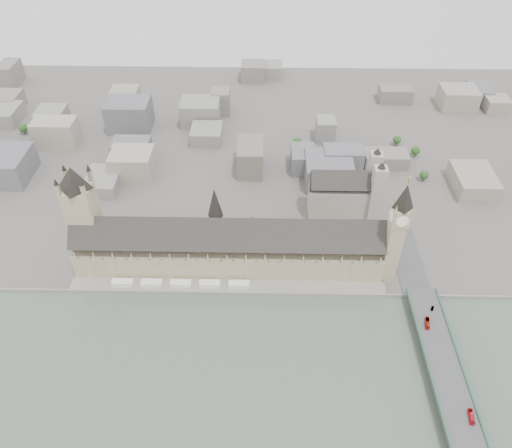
{
  "coord_description": "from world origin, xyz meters",
  "views": [
    {
      "loc": [
        30.46,
        -295.33,
        320.89
      ],
      "look_at": [
        23.56,
        43.83,
        28.46
      ],
      "focal_mm": 35.0,
      "sensor_mm": 36.0,
      "label": 1
    }
  ],
  "objects_px": {
    "elizabeth_tower": "(398,227)",
    "westminster_bridge": "(443,369)",
    "red_bus_south": "(471,417)",
    "red_bus_north": "(427,323)",
    "car_silver": "(432,308)",
    "palace_of_westminster": "(228,247)",
    "westminster_abbey": "(346,194)",
    "victoria_tower": "(83,211)"
  },
  "relations": [
    {
      "from": "westminster_bridge",
      "to": "victoria_tower",
      "type": "bearing_deg",
      "value": 158.22
    },
    {
      "from": "elizabeth_tower",
      "to": "red_bus_north",
      "type": "height_order",
      "value": "elizabeth_tower"
    },
    {
      "from": "elizabeth_tower",
      "to": "westminster_abbey",
      "type": "relative_size",
      "value": 1.58
    },
    {
      "from": "westminster_bridge",
      "to": "westminster_abbey",
      "type": "distance_m",
      "value": 190.56
    },
    {
      "from": "elizabeth_tower",
      "to": "victoria_tower",
      "type": "bearing_deg",
      "value": 176.04
    },
    {
      "from": "palace_of_westminster",
      "to": "car_silver",
      "type": "relative_size",
      "value": 55.41
    },
    {
      "from": "elizabeth_tower",
      "to": "westminster_abbey",
      "type": "bearing_deg",
      "value": 107.29
    },
    {
      "from": "elizabeth_tower",
      "to": "westminster_bridge",
      "type": "xyz_separation_m",
      "value": [
        24.0,
        -95.5,
        -52.96
      ]
    },
    {
      "from": "westminster_abbey",
      "to": "westminster_bridge",
      "type": "bearing_deg",
      "value": -74.36
    },
    {
      "from": "elizabeth_tower",
      "to": "red_bus_north",
      "type": "bearing_deg",
      "value": -71.45
    },
    {
      "from": "car_silver",
      "to": "palace_of_westminster",
      "type": "bearing_deg",
      "value": -174.12
    },
    {
      "from": "elizabeth_tower",
      "to": "westminster_abbey",
      "type": "xyz_separation_m",
      "value": [
        -27.08,
        87.0,
        -33.01
      ]
    },
    {
      "from": "palace_of_westminster",
      "to": "elizabeth_tower",
      "type": "bearing_deg",
      "value": -4.85
    },
    {
      "from": "westminster_abbey",
      "to": "car_silver",
      "type": "bearing_deg",
      "value": -67.3
    },
    {
      "from": "elizabeth_tower",
      "to": "red_bus_south",
      "type": "bearing_deg",
      "value": -77.36
    },
    {
      "from": "victoria_tower",
      "to": "westminster_abbey",
      "type": "xyz_separation_m",
      "value": [
        232.92,
        69.0,
        -30.12
      ]
    },
    {
      "from": "palace_of_westminster",
      "to": "red_bus_south",
      "type": "bearing_deg",
      "value": -41.16
    },
    {
      "from": "palace_of_westminster",
      "to": "westminster_bridge",
      "type": "xyz_separation_m",
      "value": [
        162.0,
        -107.2,
        -17.58
      ]
    },
    {
      "from": "westminster_bridge",
      "to": "palace_of_westminster",
      "type": "bearing_deg",
      "value": 146.51
    },
    {
      "from": "palace_of_westminster",
      "to": "red_bus_north",
      "type": "bearing_deg",
      "value": -24.24
    },
    {
      "from": "victoria_tower",
      "to": "red_bus_north",
      "type": "xyz_separation_m",
      "value": [
        279.93,
        -77.42,
        -43.34
      ]
    },
    {
      "from": "westminster_abbey",
      "to": "palace_of_westminster",
      "type": "bearing_deg",
      "value": -145.83
    },
    {
      "from": "westminster_bridge",
      "to": "westminster_abbey",
      "type": "bearing_deg",
      "value": 105.64
    },
    {
      "from": "westminster_bridge",
      "to": "red_bus_south",
      "type": "distance_m",
      "value": 41.08
    },
    {
      "from": "palace_of_westminster",
      "to": "westminster_abbey",
      "type": "relative_size",
      "value": 3.9
    },
    {
      "from": "red_bus_south",
      "to": "car_silver",
      "type": "height_order",
      "value": "red_bus_south"
    },
    {
      "from": "victoria_tower",
      "to": "westminster_bridge",
      "type": "relative_size",
      "value": 0.31
    },
    {
      "from": "elizabeth_tower",
      "to": "palace_of_westminster",
      "type": "bearing_deg",
      "value": 175.15
    },
    {
      "from": "westminster_abbey",
      "to": "victoria_tower",
      "type": "bearing_deg",
      "value": -163.5
    },
    {
      "from": "elizabeth_tower",
      "to": "red_bus_north",
      "type": "distance_m",
      "value": 77.87
    },
    {
      "from": "victoria_tower",
      "to": "red_bus_north",
      "type": "height_order",
      "value": "victoria_tower"
    },
    {
      "from": "red_bus_north",
      "to": "car_silver",
      "type": "distance_m",
      "value": 17.27
    },
    {
      "from": "victoria_tower",
      "to": "elizabeth_tower",
      "type": "bearing_deg",
      "value": -3.96
    },
    {
      "from": "red_bus_north",
      "to": "car_silver",
      "type": "height_order",
      "value": "red_bus_north"
    },
    {
      "from": "elizabeth_tower",
      "to": "red_bus_south",
      "type": "relative_size",
      "value": 9.54
    },
    {
      "from": "westminster_bridge",
      "to": "red_bus_north",
      "type": "xyz_separation_m",
      "value": [
        -4.07,
        36.08,
        6.74
      ]
    },
    {
      "from": "elizabeth_tower",
      "to": "red_bus_south",
      "type": "distance_m",
      "value": 146.39
    },
    {
      "from": "victoria_tower",
      "to": "red_bus_north",
      "type": "relative_size",
      "value": 8.6
    },
    {
      "from": "westminster_abbey",
      "to": "car_silver",
      "type": "distance_m",
      "value": 142.72
    },
    {
      "from": "red_bus_north",
      "to": "car_silver",
      "type": "xyz_separation_m",
      "value": [
        7.79,
        15.38,
        -0.83
      ]
    },
    {
      "from": "westminster_bridge",
      "to": "red_bus_south",
      "type": "height_order",
      "value": "red_bus_south"
    },
    {
      "from": "red_bus_south",
      "to": "westminster_bridge",
      "type": "bearing_deg",
      "value": 107.72
    }
  ]
}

